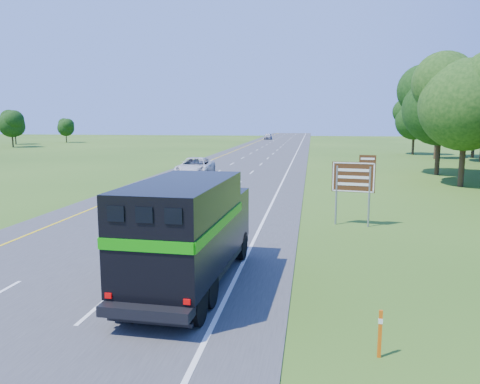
# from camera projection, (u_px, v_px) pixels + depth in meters

# --- Properties ---
(ground) EXTENTS (300.00, 300.00, 0.00)m
(ground) POSITION_uv_depth(u_px,v_px,m) (2.00, 331.00, 12.48)
(ground) COLOR #2D5015
(ground) RESTS_ON ground
(road) EXTENTS (15.00, 260.00, 0.04)m
(road) POSITION_uv_depth(u_px,v_px,m) (250.00, 162.00, 61.30)
(road) COLOR #38383A
(road) RESTS_ON ground
(lane_markings) EXTENTS (11.15, 260.00, 0.01)m
(lane_markings) POSITION_uv_depth(u_px,v_px,m) (250.00, 162.00, 61.29)
(lane_markings) COLOR yellow
(lane_markings) RESTS_ON road
(horse_truck) EXTENTS (2.92, 8.34, 3.64)m
(horse_truck) POSITION_uv_depth(u_px,v_px,m) (189.00, 230.00, 15.40)
(horse_truck) COLOR black
(horse_truck) RESTS_ON road
(white_suv) EXTENTS (3.40, 6.84, 1.86)m
(white_suv) POSITION_uv_depth(u_px,v_px,m) (195.00, 167.00, 45.24)
(white_suv) COLOR silver
(white_suv) RESTS_ON road
(far_car) EXTENTS (2.11, 4.98, 1.68)m
(far_car) POSITION_uv_depth(u_px,v_px,m) (268.00, 136.00, 129.29)
(far_car) COLOR #ADACB3
(far_car) RESTS_ON road
(exit_sign) EXTENTS (2.20, 0.44, 3.76)m
(exit_sign) POSITION_uv_depth(u_px,v_px,m) (354.00, 180.00, 24.43)
(exit_sign) COLOR gray
(exit_sign) RESTS_ON ground
(delineator) EXTENTS (0.10, 0.05, 1.18)m
(delineator) POSITION_uv_depth(u_px,v_px,m) (380.00, 332.00, 10.99)
(delineator) COLOR #DC530B
(delineator) RESTS_ON ground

